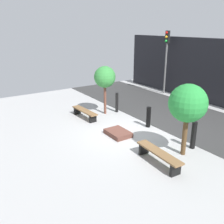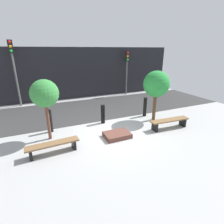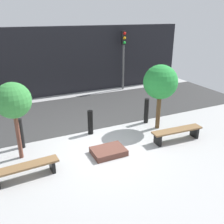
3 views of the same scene
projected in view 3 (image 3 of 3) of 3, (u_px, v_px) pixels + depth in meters
The scene contains 12 objects.
ground_plane at pixel (103, 148), 8.83m from camera, with size 18.00×18.00×0.00m, color #A5A5A5.
road_strip at pixel (73, 112), 11.97m from camera, with size 18.00×4.46×0.01m, color #333333.
building_facade at pixel (54, 62), 14.02m from camera, with size 16.20×0.50×3.80m, color black.
bench_left at pixel (25, 169), 7.10m from camera, with size 1.91×0.49×0.43m.
bench_right at pixel (177, 132), 9.22m from camera, with size 2.01×0.51×0.46m.
planter_bed at pixel (109, 151), 8.41m from camera, with size 1.11×0.81×0.20m, color brown.
tree_behind_left_bench at pixel (13, 101), 7.53m from camera, with size 1.11×1.11×2.55m.
tree_behind_right_bench at pixel (160, 83), 9.67m from camera, with size 1.34×1.34×2.63m.
bollard_far_left at pixel (21, 134), 8.67m from camera, with size 0.16×0.16×1.08m, color black.
bollard_left at pixel (90, 122), 9.71m from camera, with size 0.21×0.21×0.97m, color black.
bollard_center at pixel (146, 111), 10.70m from camera, with size 0.20×0.20×1.08m, color black.
traffic_light_mid_west at pixel (124, 50), 14.80m from camera, with size 0.28×0.27×3.49m.
Camera 3 is at (-3.01, -7.14, 4.44)m, focal length 40.00 mm.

